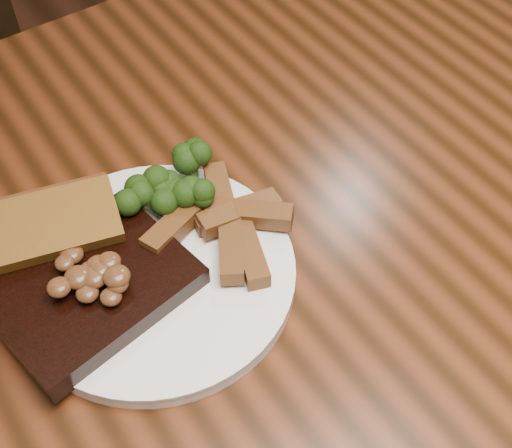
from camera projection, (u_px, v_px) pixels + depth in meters
The scene contains 8 objects.
dining_table at pixel (270, 303), 0.74m from camera, with size 1.60×0.90×0.75m.
plate at pixel (155, 275), 0.65m from camera, with size 0.25×0.25×0.01m, color white.
steak at pixel (91, 288), 0.62m from camera, with size 0.16×0.13×0.02m, color black.
steak_bone at pixel (122, 338), 0.59m from camera, with size 0.14×0.01×0.02m, color #B8AB8F.
mushroom_pile at pixel (93, 271), 0.59m from camera, with size 0.07×0.07×0.03m, color brown, non-canonical shape.
garlic_bread at pixel (58, 240), 0.65m from camera, with size 0.12×0.06×0.03m, color brown.
potato_wedges at pixel (210, 216), 0.67m from camera, with size 0.10×0.10×0.02m, color brown, non-canonical shape.
broccoli_cluster at pixel (166, 187), 0.68m from camera, with size 0.08×0.08×0.04m, color #1C3C0D, non-canonical shape.
Camera 1 is at (-0.24, -0.32, 1.29)m, focal length 50.00 mm.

